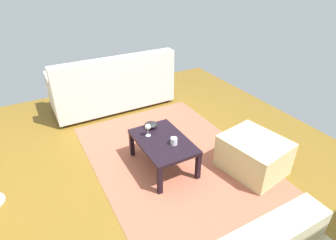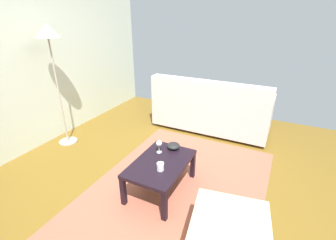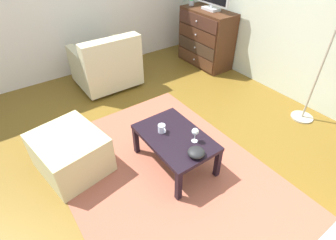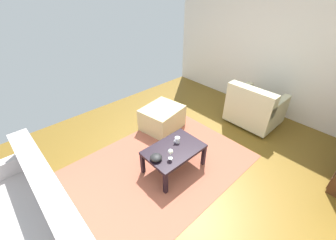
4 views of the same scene
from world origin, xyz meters
name	(u,v)px [view 1 (image 1 of 4)]	position (x,y,z in m)	size (l,w,h in m)	color
ground_plane	(166,173)	(0.00, 0.00, -0.03)	(5.69, 4.88, 0.05)	brown
area_rug	(172,157)	(0.20, -0.20, 0.00)	(2.60, 1.90, 0.01)	#9E5440
coffee_table	(163,144)	(0.11, -0.03, 0.33)	(0.83, 0.55, 0.38)	black
wine_glass	(148,127)	(0.28, 0.08, 0.50)	(0.07, 0.07, 0.16)	silver
mug	(174,141)	(-0.02, -0.10, 0.43)	(0.11, 0.08, 0.08)	silver
bowl_decorative	(151,125)	(0.43, -0.03, 0.42)	(0.16, 0.16, 0.07)	black
couch_large	(113,87)	(1.93, -0.05, 0.36)	(0.85, 1.95, 0.93)	#332319
ottoman	(253,155)	(-0.46, -0.93, 0.21)	(0.70, 0.60, 0.42)	#CBC188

